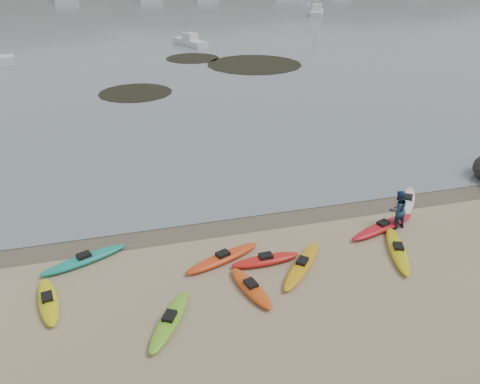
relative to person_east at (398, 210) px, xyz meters
name	(u,v)px	position (x,y,z in m)	size (l,w,h in m)	color
ground	(240,219)	(-7.05, 2.76, -0.98)	(600.00, 600.00, 0.00)	tan
wet_sand	(242,221)	(-7.05, 2.46, -0.97)	(60.00, 60.00, 0.00)	brown
kayaks	(248,262)	(-7.77, -1.16, -0.81)	(22.62, 8.98, 0.34)	silver
person_east	(398,210)	(0.00, 0.00, 0.00)	(0.95, 0.74, 1.96)	navy
kelp_mats	(219,68)	(-0.51, 36.21, -0.95)	(23.58, 21.33, 0.04)	black
moored_boats	(161,20)	(-2.45, 76.58, -0.44)	(101.33, 76.87, 1.17)	silver
far_hills	(212,23)	(32.33, 196.72, -16.91)	(550.00, 135.00, 80.00)	#384235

